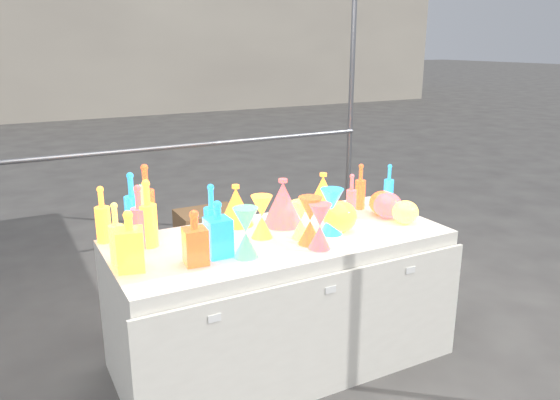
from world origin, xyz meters
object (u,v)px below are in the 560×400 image
lampshade_0 (236,205)px  cardboard_box_closed (208,231)px  bottle_0 (102,214)px  hourglass_0 (310,221)px  globe_0 (340,218)px  decanter_0 (130,240)px  display_table (281,300)px

lampshade_0 → cardboard_box_closed: bearing=85.0°
cardboard_box_closed → bottle_0: bearing=-127.6°
hourglass_0 → bottle_0: bearing=150.5°
bottle_0 → globe_0: 1.25m
bottle_0 → decanter_0: bearing=-85.0°
cardboard_box_closed → bottle_0: 1.92m
cardboard_box_closed → decanter_0: bearing=-119.6°
display_table → bottle_0: 1.06m
lampshade_0 → decanter_0: bearing=-143.0°
globe_0 → lampshade_0: (-0.45, 0.37, 0.04)m
cardboard_box_closed → lampshade_0: (-0.37, -1.48, 0.68)m
decanter_0 → globe_0: decanter_0 is taller
display_table → hourglass_0: (0.08, -0.17, 0.50)m
hourglass_0 → lampshade_0: 0.50m
hourglass_0 → lampshade_0: size_ratio=1.06×
hourglass_0 → lampshade_0: hourglass_0 is taller
display_table → globe_0: (0.32, -0.08, 0.45)m
bottle_0 → decanter_0: 0.43m
lampshade_0 → display_table: bearing=-56.4°
display_table → hourglass_0: size_ratio=7.40×
hourglass_0 → decanter_0: bearing=173.9°
bottle_0 → cardboard_box_closed: bearing=52.4°
display_table → hourglass_0: bearing=-64.4°
decanter_0 → hourglass_0: bearing=7.8°
globe_0 → decanter_0: bearing=179.5°
cardboard_box_closed → globe_0: size_ratio=2.68×
decanter_0 → hourglass_0: size_ratio=1.14×
globe_0 → display_table: bearing=165.8°
decanter_0 → lampshade_0: bearing=41.9°
cardboard_box_closed → hourglass_0: size_ratio=2.04×
globe_0 → lampshade_0: lampshade_0 is taller
lampshade_0 → hourglass_0: bearing=-56.0°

